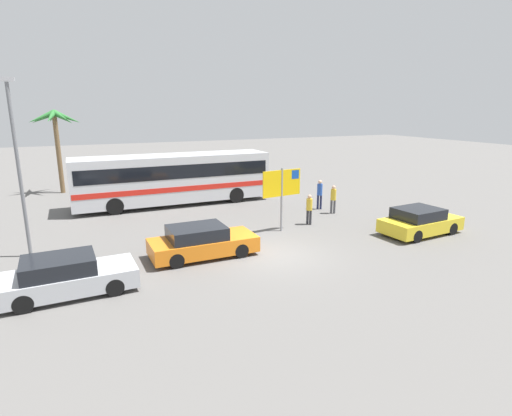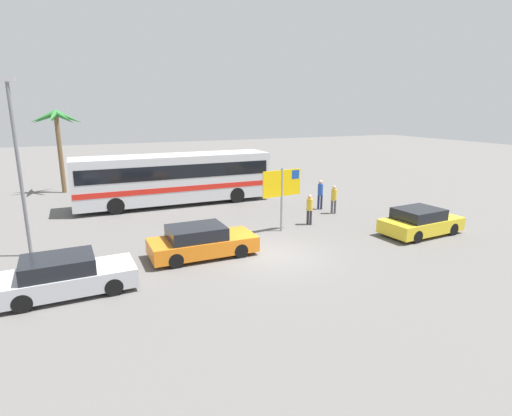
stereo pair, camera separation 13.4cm
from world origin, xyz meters
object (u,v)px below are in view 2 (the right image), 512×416
Objects in this scene: car_silver at (66,276)px; pedestrian_crossing_lot at (334,197)px; car_yellow at (420,222)px; bus_front_coach at (174,177)px; ferry_sign at (283,186)px; car_orange at (201,242)px; pedestrian_by_bus at (320,192)px; pedestrian_near_sign at (310,207)px.

pedestrian_crossing_lot reaches higher than car_silver.
car_silver is 15.19m from pedestrian_crossing_lot.
pedestrian_crossing_lot reaches higher than car_yellow.
car_yellow is at bearing -50.07° from bus_front_coach.
car_silver and car_yellow have the same top height.
ferry_sign is 1.92× the size of pedestrian_crossing_lot.
car_yellow and car_orange have the same top height.
pedestrian_by_bus is 1.11× the size of pedestrian_near_sign.
ferry_sign is at bearing -39.66° from pedestrian_crossing_lot.
car_silver is 2.60× the size of pedestrian_crossing_lot.
car_silver is at bearing -42.14° from pedestrian_crossing_lot.
bus_front_coach is 2.77× the size of car_orange.
ferry_sign is 1.77× the size of pedestrian_by_bus.
ferry_sign is at bearing 17.16° from car_silver.
pedestrian_crossing_lot is 1.03× the size of pedestrian_near_sign.
pedestrian_near_sign is at bearing 18.34° from car_orange.
car_yellow is at bearing 44.36° from pedestrian_crossing_lot.
bus_front_coach is 2.91× the size of car_yellow.
pedestrian_near_sign is (-4.05, 3.70, 0.31)m from car_yellow.
car_yellow is 2.51× the size of pedestrian_crossing_lot.
pedestrian_by_bus is 3.53m from pedestrian_near_sign.
bus_front_coach is 10.10m from pedestrian_crossing_lot.
car_orange is at bearing 172.42° from pedestrian_near_sign.
pedestrian_near_sign is at bearing 133.27° from car_yellow.
ferry_sign reaches higher than car_orange.
pedestrian_near_sign is (5.42, -7.62, -0.83)m from bus_front_coach.
car_silver is 12.36m from pedestrian_near_sign.
car_yellow is 5.50m from pedestrian_near_sign.
car_silver is at bearing 176.22° from car_yellow.
bus_front_coach reaches higher than pedestrian_near_sign.
ferry_sign is 2.34m from pedestrian_near_sign.
ferry_sign is 0.73× the size of car_orange.
ferry_sign reaches higher than car_yellow.
ferry_sign is 10.61m from car_silver.
bus_front_coach is 13.14m from car_silver.
bus_front_coach is 6.75× the size of pedestrian_by_bus.
car_silver is 0.98× the size of car_orange.
bus_front_coach is at bearing 95.79° from pedestrian_by_bus.
car_silver is 5.37m from car_orange.
car_silver is 1.04× the size of car_yellow.
car_silver is at bearing -168.06° from ferry_sign.
pedestrian_by_bus reaches higher than car_orange.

